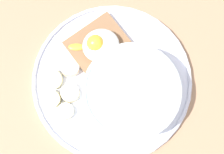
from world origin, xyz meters
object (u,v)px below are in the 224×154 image
Objects in this scene: banana_slice_right at (51,97)px; banana_slice_left at (70,92)px; banana_slice_inner at (65,111)px; poached_egg at (101,45)px; banana_slice_front at (70,68)px; banana_slice_back at (52,80)px; oatmeal_bowl at (131,93)px; toast_slice at (103,48)px.

banana_slice_left is at bearing -3.40° from banana_slice_right.
banana_slice_right reaches higher than banana_slice_inner.
banana_slice_left is (-7.28, -5.48, -1.97)cm from poached_egg.
banana_slice_front is 4.18cm from banana_slice_left.
banana_slice_front is 5.79cm from banana_slice_right.
banana_slice_front is (-6.00, -1.50, -1.87)cm from poached_egg.
banana_slice_front is 1.07× the size of banana_slice_right.
banana_slice_left is 0.95× the size of banana_slice_inner.
oatmeal_bowl is at bearing -30.72° from banana_slice_back.
banana_slice_back reaches higher than banana_slice_inner.
toast_slice and banana_slice_left have the same top height.
banana_slice_front is at bearing 16.18° from banana_slice_back.
banana_slice_back is 1.15× the size of banana_slice_right.
banana_slice_right is at bearing -139.08° from banana_slice_front.
banana_slice_left and banana_slice_back have the same top height.
poached_egg reaches higher than banana_slice_inner.
toast_slice is (-1.70, 9.12, -2.14)cm from oatmeal_bowl.
banana_slice_right reaches higher than toast_slice.
poached_egg is (-0.25, 0.09, 1.91)cm from toast_slice.
banana_slice_back is 3.00cm from banana_slice_right.
poached_egg is 2.55× the size of banana_slice_inner.
banana_slice_right is at bearing -109.66° from banana_slice_back.
toast_slice is 1.93cm from poached_egg.
oatmeal_bowl is 11.14cm from banana_slice_inner.
oatmeal_bowl is 13.35cm from banana_slice_back.
toast_slice is at bearing 26.12° from banana_slice_right.
banana_slice_left is at bearing -143.02° from poached_egg.
oatmeal_bowl is at bearing -79.44° from toast_slice.
poached_egg is 9.32cm from banana_slice_left.
oatmeal_bowl is 3.11× the size of banana_slice_back.
poached_egg is (-1.95, 9.20, -0.22)cm from oatmeal_bowl.
banana_slice_inner is at bearing -113.47° from banana_slice_front.
banana_slice_back is 5.74cm from banana_slice_inner.
banana_slice_back is at bearing 70.34° from banana_slice_right.
toast_slice is at bearing -19.48° from poached_egg.
banana_slice_inner is at bearing -85.37° from banana_slice_back.
poached_egg reaches higher than banana_slice_front.
banana_slice_inner is at bearing -63.16° from banana_slice_right.
banana_slice_left is 0.78× the size of banana_slice_right.
oatmeal_bowl reaches higher than banana_slice_back.
banana_slice_back is at bearing 124.84° from banana_slice_left.
banana_slice_front is (-6.24, -1.41, 0.05)cm from toast_slice.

